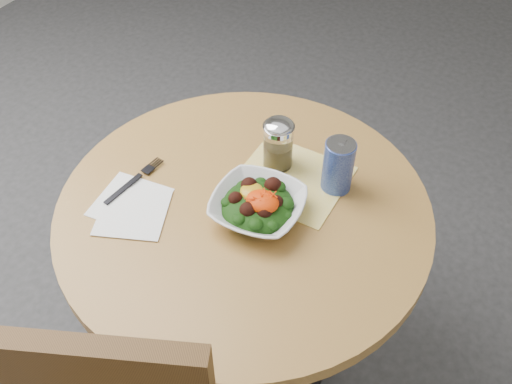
# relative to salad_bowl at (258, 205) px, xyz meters

# --- Properties ---
(ground) EXTENTS (6.00, 6.00, 0.00)m
(ground) POSITION_rel_salad_bowl_xyz_m (-0.04, 0.01, -0.78)
(ground) COLOR #2C2C2E
(ground) RESTS_ON ground
(table) EXTENTS (0.90, 0.90, 0.75)m
(table) POSITION_rel_salad_bowl_xyz_m (-0.04, 0.01, -0.23)
(table) COLOR black
(table) RESTS_ON ground
(cloth_napkin) EXTENTS (0.26, 0.24, 0.00)m
(cloth_napkin) POSITION_rel_salad_bowl_xyz_m (0.02, 0.14, -0.03)
(cloth_napkin) COLOR #E6B70C
(cloth_napkin) RESTS_ON table
(paper_napkins) EXTENTS (0.22, 0.22, 0.00)m
(paper_napkins) POSITION_rel_salad_bowl_xyz_m (-0.27, -0.13, -0.03)
(paper_napkins) COLOR white
(paper_napkins) RESTS_ON table
(salad_bowl) EXTENTS (0.23, 0.23, 0.08)m
(salad_bowl) POSITION_rel_salad_bowl_xyz_m (0.00, 0.00, 0.00)
(salad_bowl) COLOR silver
(salad_bowl) RESTS_ON table
(fork) EXTENTS (0.04, 0.19, 0.00)m
(fork) POSITION_rel_salad_bowl_xyz_m (-0.32, -0.06, -0.02)
(fork) COLOR black
(fork) RESTS_ON table
(spice_shaker) EXTENTS (0.08, 0.08, 0.14)m
(spice_shaker) POSITION_rel_salad_bowl_xyz_m (-0.04, 0.17, 0.04)
(spice_shaker) COLOR silver
(spice_shaker) RESTS_ON table
(beverage_can) EXTENTS (0.07, 0.07, 0.14)m
(beverage_can) POSITION_rel_salad_bowl_xyz_m (0.12, 0.17, 0.04)
(beverage_can) COLOR navy
(beverage_can) RESTS_ON table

